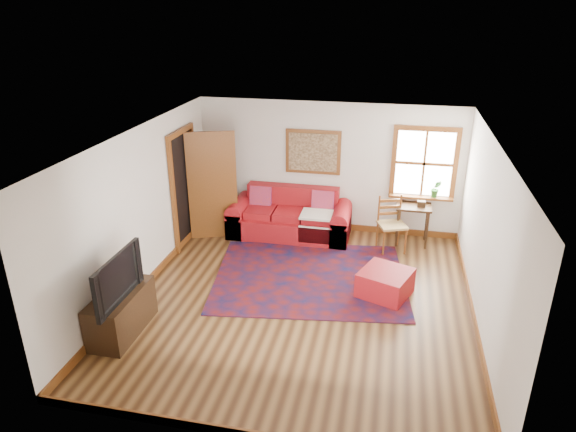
% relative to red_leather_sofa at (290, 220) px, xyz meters
% --- Properties ---
extents(ground, '(5.50, 5.50, 0.00)m').
position_rel_red_leather_sofa_xyz_m(ground, '(0.65, -2.31, -0.30)').
color(ground, '#3A210F').
rests_on(ground, ground).
extents(room_envelope, '(5.04, 5.54, 2.52)m').
position_rel_red_leather_sofa_xyz_m(room_envelope, '(0.65, -2.29, 1.35)').
color(room_envelope, silver).
rests_on(room_envelope, ground).
extents(window, '(1.18, 0.20, 1.38)m').
position_rel_red_leather_sofa_xyz_m(window, '(2.43, 0.40, 1.02)').
color(window, white).
rests_on(window, ground).
extents(doorway, '(0.89, 1.08, 2.14)m').
position_rel_red_leather_sofa_xyz_m(doorway, '(-1.56, -0.52, 0.77)').
color(doorway, black).
rests_on(doorway, ground).
extents(framed_artwork, '(1.05, 0.07, 0.85)m').
position_rel_red_leather_sofa_xyz_m(framed_artwork, '(0.35, 0.41, 1.25)').
color(framed_artwork, brown).
rests_on(framed_artwork, ground).
extents(persian_rug, '(3.36, 2.84, 0.02)m').
position_rel_red_leather_sofa_xyz_m(persian_rug, '(0.66, -1.60, -0.29)').
color(persian_rug, '#5A0E0C').
rests_on(persian_rug, ground).
extents(red_leather_sofa, '(2.29, 0.95, 0.90)m').
position_rel_red_leather_sofa_xyz_m(red_leather_sofa, '(0.00, 0.00, 0.00)').
color(red_leather_sofa, maroon).
rests_on(red_leather_sofa, ground).
extents(red_ottoman, '(0.91, 0.91, 0.40)m').
position_rel_red_leather_sofa_xyz_m(red_ottoman, '(1.87, -1.88, -0.10)').
color(red_ottoman, maroon).
rests_on(red_ottoman, ground).
extents(side_table, '(0.62, 0.47, 0.75)m').
position_rel_red_leather_sofa_xyz_m(side_table, '(2.28, 0.08, 0.33)').
color(side_table, '#321F10').
rests_on(side_table, ground).
extents(ladder_back_chair, '(0.59, 0.57, 0.99)m').
position_rel_red_leather_sofa_xyz_m(ladder_back_chair, '(1.90, -0.25, 0.24)').
color(ladder_back_chair, tan).
rests_on(ladder_back_chair, ground).
extents(media_cabinet, '(0.49, 1.10, 0.60)m').
position_rel_red_leather_sofa_xyz_m(media_cabinet, '(-1.59, -3.59, 0.01)').
color(media_cabinet, '#321F10').
rests_on(media_cabinet, ground).
extents(television, '(0.15, 1.12, 0.64)m').
position_rel_red_leather_sofa_xyz_m(television, '(-1.57, -3.74, 0.63)').
color(television, black).
rests_on(television, media_cabinet).
extents(candle_hurricane, '(0.12, 0.12, 0.18)m').
position_rel_red_leather_sofa_xyz_m(candle_hurricane, '(-1.54, -3.20, 0.39)').
color(candle_hurricane, silver).
rests_on(candle_hurricane, media_cabinet).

